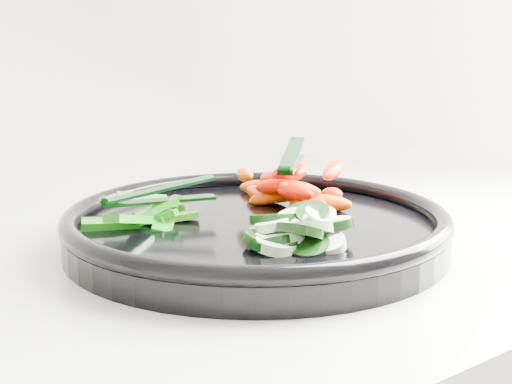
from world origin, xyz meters
TOP-DOWN VIEW (x-y plane):
  - veggie_tray at (-0.02, 1.68)m, footprint 0.49×0.49m
  - cucumber_pile at (-0.03, 1.60)m, footprint 0.12×0.12m
  - carrot_pile at (0.05, 1.71)m, footprint 0.14×0.16m
  - pepper_pile at (-0.10, 1.74)m, footprint 0.11×0.10m
  - tong_carrot at (0.05, 1.71)m, footprint 0.09×0.09m
  - tong_pepper at (-0.09, 1.74)m, footprint 0.11×0.05m

SIDE VIEW (x-z plane):
  - veggie_tray at x=-0.02m, z-range 0.93..0.97m
  - pepper_pile at x=-0.10m, z-range 0.95..0.98m
  - cucumber_pile at x=-0.03m, z-range 0.95..0.98m
  - carrot_pile at x=0.05m, z-range 0.95..1.00m
  - tong_pepper at x=-0.09m, z-range 0.97..0.99m
  - tong_carrot at x=0.05m, z-range 0.99..1.02m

